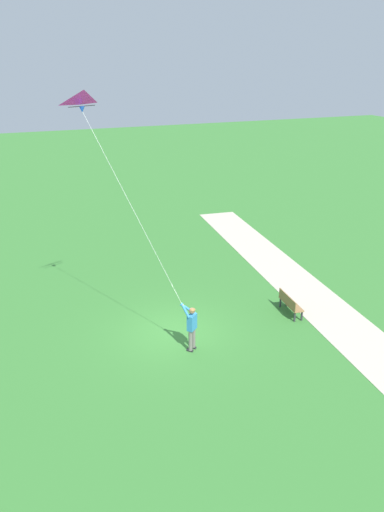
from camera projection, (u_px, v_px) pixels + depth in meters
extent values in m
plane|color=#33702D|center=(173.00, 332.00, 19.58)|extent=(120.00, 120.00, 0.00)
cube|color=#B7AD99|center=(343.00, 325.00, 20.08)|extent=(5.41, 32.08, 0.02)
cube|color=#232328|center=(190.00, 350.00, 18.31)|extent=(0.24, 0.25, 0.06)
cylinder|color=slate|center=(190.00, 341.00, 18.15)|extent=(0.14, 0.14, 0.82)
cube|color=#232328|center=(193.00, 347.00, 18.51)|extent=(0.24, 0.25, 0.06)
cylinder|color=slate|center=(193.00, 338.00, 18.35)|extent=(0.14, 0.14, 0.82)
cube|color=teal|center=(192.00, 322.00, 17.98)|extent=(0.45, 0.43, 0.60)
sphere|color=#996B4C|center=(192.00, 311.00, 17.81)|extent=(0.22, 0.22, 0.22)
ellipsoid|color=olive|center=(192.00, 310.00, 17.79)|extent=(0.32, 0.32, 0.13)
cylinder|color=teal|center=(185.00, 311.00, 17.84)|extent=(0.20, 0.56, 0.43)
cylinder|color=teal|center=(188.00, 309.00, 17.98)|extent=(0.55, 0.28, 0.43)
sphere|color=#996B4C|center=(183.00, 305.00, 17.93)|extent=(0.10, 0.10, 0.10)
pyramid|color=#E02D9E|center=(85.00, 99.00, 16.89)|extent=(1.22, 0.87, 0.52)
cone|color=blue|center=(82.00, 110.00, 17.15)|extent=(0.27, 0.27, 0.22)
cylinder|color=black|center=(82.00, 106.00, 17.11)|extent=(1.00, 0.48, 0.02)
cylinder|color=silver|center=(134.00, 210.00, 17.55)|extent=(2.56, 2.97, 6.58)
cube|color=olive|center=(291.00, 304.00, 20.84)|extent=(0.58, 1.53, 0.05)
cube|color=olive|center=(287.00, 300.00, 20.70)|extent=(0.18, 1.50, 0.40)
cube|color=#2D2D33|center=(287.00, 301.00, 21.56)|extent=(0.07, 0.07, 0.45)
cube|color=#2D2D33|center=(280.00, 302.00, 21.48)|extent=(0.07, 0.07, 0.45)
cube|color=#2D2D33|center=(302.00, 316.00, 20.37)|extent=(0.07, 0.07, 0.45)
cube|color=#2D2D33|center=(295.00, 317.00, 20.28)|extent=(0.07, 0.07, 0.45)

